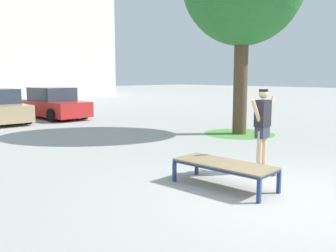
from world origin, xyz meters
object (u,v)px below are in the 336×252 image
at_px(skateboard, 261,169).
at_px(car_red, 53,104).
at_px(skater, 262,123).
at_px(skate_box, 224,165).

bearing_deg(skateboard, car_red, 82.75).
relative_size(skateboard, skater, 0.48).
bearing_deg(skate_box, skateboard, 3.50).
height_order(skate_box, skateboard, skate_box).
distance_m(skate_box, car_red, 13.08).
xyz_separation_m(skater, car_red, (1.61, 12.64, -0.38)).
height_order(skate_box, car_red, car_red).
height_order(skater, car_red, skater).
height_order(skateboard, car_red, car_red).
distance_m(skateboard, car_red, 12.76).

